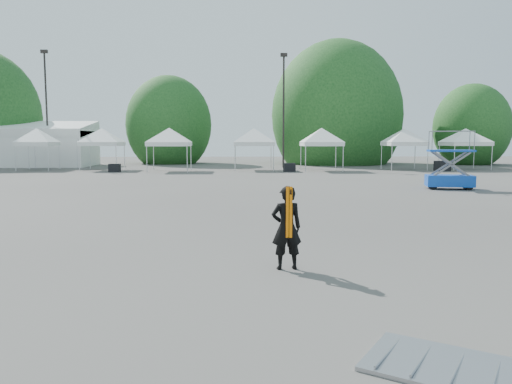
{
  "coord_description": "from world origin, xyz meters",
  "views": [
    {
      "loc": [
        -0.92,
        -11.55,
        2.42
      ],
      "look_at": [
        -0.55,
        -0.91,
        1.3
      ],
      "focal_mm": 35.0,
      "sensor_mm": 36.0,
      "label": 1
    }
  ],
  "objects": [
    {
      "name": "ground",
      "position": [
        0.0,
        0.0,
        0.0
      ],
      "size": [
        120.0,
        120.0,
        0.0
      ],
      "primitive_type": "plane",
      "color": "#474442",
      "rests_on": "ground"
    },
    {
      "name": "tent_b",
      "position": [
        -16.93,
        28.91,
        3.06
      ],
      "size": [
        3.81,
        3.81,
        3.88
      ],
      "color": "silver",
      "rests_on": "ground"
    },
    {
      "name": "crate_mid",
      "position": [
        2.93,
        26.08,
        0.32
      ],
      "size": [
        0.91,
        0.74,
        0.65
      ],
      "primitive_type": "cube",
      "rotation": [
        0.0,
        0.0,
        0.12
      ],
      "color": "black",
      "rests_on": "ground"
    },
    {
      "name": "barrier_mid",
      "position": [
        1.52,
        -6.73,
        0.04
      ],
      "size": [
        2.46,
        2.15,
        0.07
      ],
      "rotation": [
        0.0,
        0.0,
        -0.58
      ],
      "color": "#919398",
      "rests_on": "ground"
    },
    {
      "name": "light_pole_west",
      "position": [
        -18.0,
        34.0,
        5.77
      ],
      "size": [
        0.6,
        0.25,
        10.3
      ],
      "color": "black",
      "rests_on": "ground"
    },
    {
      "name": "tent_f",
      "position": [
        5.55,
        27.23,
        3.06
      ],
      "size": [
        4.31,
        4.31,
        3.88
      ],
      "color": "silver",
      "rests_on": "ground"
    },
    {
      "name": "tree_mid_w",
      "position": [
        -8.0,
        40.0,
        3.93
      ],
      "size": [
        4.16,
        4.16,
        6.33
      ],
      "color": "#382314",
      "rests_on": "ground"
    },
    {
      "name": "tent_e",
      "position": [
        0.3,
        28.38,
        3.06
      ],
      "size": [
        4.49,
        4.49,
        3.88
      ],
      "color": "silver",
      "rests_on": "ground"
    },
    {
      "name": "marquee",
      "position": [
        -22.0,
        35.0,
        1.97
      ],
      "size": [
        15.0,
        6.25,
        4.23
      ],
      "color": "white",
      "rests_on": "ground"
    },
    {
      "name": "tree_far_e",
      "position": [
        22.0,
        37.0,
        3.63
      ],
      "size": [
        3.84,
        3.84,
        5.84
      ],
      "color": "#382314",
      "rests_on": "ground"
    },
    {
      "name": "crate_east",
      "position": [
        14.81,
        26.37,
        0.4
      ],
      "size": [
        1.24,
        1.11,
        0.79
      ],
      "primitive_type": "cube",
      "rotation": [
        0.0,
        0.0,
        0.37
      ],
      "color": "black",
      "rests_on": "ground"
    },
    {
      "name": "tent_c",
      "position": [
        -11.78,
        28.76,
        3.06
      ],
      "size": [
        4.29,
        4.29,
        3.88
      ],
      "color": "silver",
      "rests_on": "ground"
    },
    {
      "name": "man",
      "position": [
        -0.03,
        -2.42,
        0.79
      ],
      "size": [
        0.62,
        0.45,
        1.57
      ],
      "rotation": [
        0.0,
        0.0,
        3.28
      ],
      "color": "black",
      "rests_on": "ground"
    },
    {
      "name": "tent_g",
      "position": [
        12.49,
        28.47,
        3.06
      ],
      "size": [
        4.3,
        4.3,
        3.88
      ],
      "color": "silver",
      "rests_on": "ground"
    },
    {
      "name": "crate_west",
      "position": [
        -10.23,
        26.2,
        0.31
      ],
      "size": [
        0.83,
        0.67,
        0.61
      ],
      "primitive_type": "cube",
      "rotation": [
        0.0,
        0.0,
        -0.08
      ],
      "color": "black",
      "rests_on": "ground"
    },
    {
      "name": "tree_mid_e",
      "position": [
        9.0,
        39.0,
        4.84
      ],
      "size": [
        5.12,
        5.12,
        7.79
      ],
      "color": "#382314",
      "rests_on": "ground"
    },
    {
      "name": "light_pole_east",
      "position": [
        3.0,
        32.0,
        5.52
      ],
      "size": [
        0.6,
        0.25,
        9.8
      ],
      "color": "black",
      "rests_on": "ground"
    },
    {
      "name": "tent_d",
      "position": [
        -6.22,
        27.13,
        3.06
      ],
      "size": [
        4.49,
        4.49,
        3.88
      ],
      "color": "silver",
      "rests_on": "ground"
    },
    {
      "name": "scissor_lift",
      "position": [
        9.44,
        12.5,
        1.44
      ],
      "size": [
        2.38,
        1.52,
        2.85
      ],
      "rotation": [
        0.0,
        0.0,
        -0.2
      ],
      "color": "#0D46A9",
      "rests_on": "ground"
    },
    {
      "name": "tent_h",
      "position": [
        17.58,
        28.67,
        3.06
      ],
      "size": [
        4.53,
        4.53,
        3.88
      ],
      "color": "silver",
      "rests_on": "ground"
    }
  ]
}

